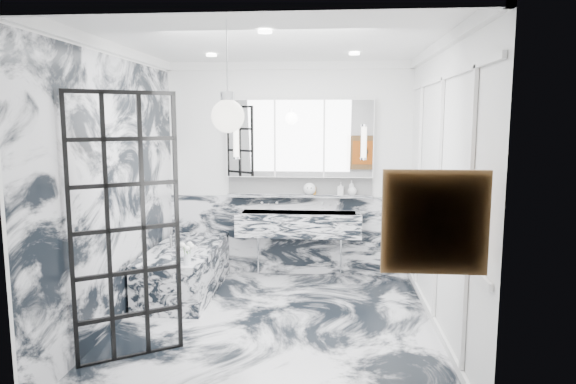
# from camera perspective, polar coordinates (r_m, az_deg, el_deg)

# --- Properties ---
(floor) EXTENTS (3.60, 3.60, 0.00)m
(floor) POSITION_cam_1_polar(r_m,az_deg,el_deg) (5.38, -1.54, -14.50)
(floor) COLOR silver
(floor) RESTS_ON ground
(ceiling) EXTENTS (3.60, 3.60, 0.00)m
(ceiling) POSITION_cam_1_polar(r_m,az_deg,el_deg) (5.02, -1.67, 16.48)
(ceiling) COLOR white
(ceiling) RESTS_ON wall_back
(wall_back) EXTENTS (3.60, 0.00, 3.60)m
(wall_back) POSITION_cam_1_polar(r_m,az_deg,el_deg) (6.79, 0.07, 2.45)
(wall_back) COLOR white
(wall_back) RESTS_ON floor
(wall_front) EXTENTS (3.60, 0.00, 3.60)m
(wall_front) POSITION_cam_1_polar(r_m,az_deg,el_deg) (3.26, -5.11, -3.72)
(wall_front) COLOR white
(wall_front) RESTS_ON floor
(wall_left) EXTENTS (0.00, 3.60, 3.60)m
(wall_left) POSITION_cam_1_polar(r_m,az_deg,el_deg) (5.43, -18.64, 0.61)
(wall_left) COLOR white
(wall_left) RESTS_ON floor
(wall_right) EXTENTS (0.00, 3.60, 3.60)m
(wall_right) POSITION_cam_1_polar(r_m,az_deg,el_deg) (5.09, 16.59, 0.23)
(wall_right) COLOR white
(wall_right) RESTS_ON floor
(marble_clad_back) EXTENTS (3.18, 0.05, 1.05)m
(marble_clad_back) POSITION_cam_1_polar(r_m,az_deg,el_deg) (6.91, 0.06, -4.81)
(marble_clad_back) COLOR silver
(marble_clad_back) RESTS_ON floor
(marble_clad_left) EXTENTS (0.02, 3.56, 2.68)m
(marble_clad_left) POSITION_cam_1_polar(r_m,az_deg,el_deg) (5.43, -18.47, -0.02)
(marble_clad_left) COLOR silver
(marble_clad_left) RESTS_ON floor
(panel_molding) EXTENTS (0.03, 3.40, 2.30)m
(panel_molding) POSITION_cam_1_polar(r_m,az_deg,el_deg) (5.10, 16.33, -0.88)
(panel_molding) COLOR white
(panel_molding) RESTS_ON floor
(soap_bottle_a) EXTENTS (0.09, 0.09, 0.19)m
(soap_bottle_a) POSITION_cam_1_polar(r_m,az_deg,el_deg) (6.71, 7.06, 0.48)
(soap_bottle_a) COLOR #8C5919
(soap_bottle_a) RESTS_ON ledge
(soap_bottle_b) EXTENTS (0.09, 0.09, 0.17)m
(soap_bottle_b) POSITION_cam_1_polar(r_m,az_deg,el_deg) (6.71, 5.88, 0.39)
(soap_bottle_b) COLOR #4C4C51
(soap_bottle_b) RESTS_ON ledge
(soap_bottle_c) EXTENTS (0.13, 0.13, 0.15)m
(soap_bottle_c) POSITION_cam_1_polar(r_m,az_deg,el_deg) (6.72, 7.15, 0.30)
(soap_bottle_c) COLOR silver
(soap_bottle_c) RESTS_ON ledge
(face_pot) EXTENTS (0.17, 0.17, 0.17)m
(face_pot) POSITION_cam_1_polar(r_m,az_deg,el_deg) (6.71, 2.41, 0.36)
(face_pot) COLOR white
(face_pot) RESTS_ON ledge
(amber_bottle) EXTENTS (0.04, 0.04, 0.10)m
(amber_bottle) POSITION_cam_1_polar(r_m,az_deg,el_deg) (6.72, 2.98, 0.14)
(amber_bottle) COLOR #8C5919
(amber_bottle) RESTS_ON ledge
(flower_vase) EXTENTS (0.07, 0.07, 0.12)m
(flower_vase) POSITION_cam_1_polar(r_m,az_deg,el_deg) (5.53, -11.11, -7.34)
(flower_vase) COLOR silver
(flower_vase) RESTS_ON bathtub
(crittall_door) EXTENTS (0.76, 0.51, 2.28)m
(crittall_door) POSITION_cam_1_polar(r_m,az_deg,el_deg) (4.57, -17.55, -3.96)
(crittall_door) COLOR black
(crittall_door) RESTS_ON floor
(artwork) EXTENTS (0.55, 0.05, 0.55)m
(artwork) POSITION_cam_1_polar(r_m,az_deg,el_deg) (3.31, 16.01, -3.25)
(artwork) COLOR #D85316
(artwork) RESTS_ON wall_front
(pendant_light) EXTENTS (0.24, 0.24, 0.24)m
(pendant_light) POSITION_cam_1_polar(r_m,az_deg,el_deg) (3.69, -6.69, 8.37)
(pendant_light) COLOR white
(pendant_light) RESTS_ON ceiling
(trough_sink) EXTENTS (1.60, 0.45, 0.30)m
(trough_sink) POSITION_cam_1_polar(r_m,az_deg,el_deg) (6.64, 1.19, -3.53)
(trough_sink) COLOR silver
(trough_sink) RESTS_ON wall_back
(ledge) EXTENTS (1.90, 0.14, 0.04)m
(ledge) POSITION_cam_1_polar(r_m,az_deg,el_deg) (6.74, 1.29, -0.42)
(ledge) COLOR silver
(ledge) RESTS_ON wall_back
(subway_tile) EXTENTS (1.90, 0.03, 0.23)m
(subway_tile) POSITION_cam_1_polar(r_m,az_deg,el_deg) (6.79, 1.32, 0.78)
(subway_tile) COLOR white
(subway_tile) RESTS_ON wall_back
(mirror_cabinet) EXTENTS (1.90, 0.16, 1.00)m
(mirror_cabinet) POSITION_cam_1_polar(r_m,az_deg,el_deg) (6.68, 1.31, 5.96)
(mirror_cabinet) COLOR white
(mirror_cabinet) RESTS_ON wall_back
(sconce_left) EXTENTS (0.07, 0.07, 0.40)m
(sconce_left) POSITION_cam_1_polar(r_m,az_deg,el_deg) (6.69, -5.80, 5.58)
(sconce_left) COLOR white
(sconce_left) RESTS_ON mirror_cabinet
(sconce_right) EXTENTS (0.07, 0.07, 0.40)m
(sconce_right) POSITION_cam_1_polar(r_m,az_deg,el_deg) (6.59, 8.43, 5.50)
(sconce_right) COLOR white
(sconce_right) RESTS_ON mirror_cabinet
(bathtub) EXTENTS (0.75, 1.65, 0.55)m
(bathtub) POSITION_cam_1_polar(r_m,az_deg,el_deg) (6.34, -11.38, -8.49)
(bathtub) COLOR silver
(bathtub) RESTS_ON floor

